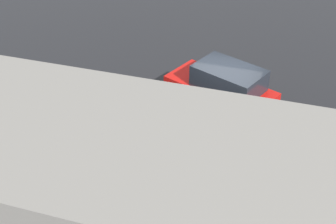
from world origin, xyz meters
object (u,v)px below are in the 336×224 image
at_px(sign_post, 50,125).
at_px(pedestrian, 58,128).
at_px(fire_hydrant, 80,146).
at_px(moving_hatchback, 222,92).

bearing_deg(sign_post, pedestrian, -68.19).
distance_m(fire_hydrant, sign_post, 1.46).
height_order(moving_hatchback, fire_hydrant, moving_hatchback).
xyz_separation_m(fire_hydrant, pedestrian, (0.96, -0.33, 0.28)).
bearing_deg(fire_hydrant, moving_hatchback, -137.04).
height_order(fire_hydrant, pedestrian, pedestrian).
bearing_deg(moving_hatchback, pedestrian, 34.22).
bearing_deg(fire_hydrant, pedestrian, -18.93).
bearing_deg(moving_hatchback, fire_hydrant, 42.96).
bearing_deg(pedestrian, sign_post, 111.81).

